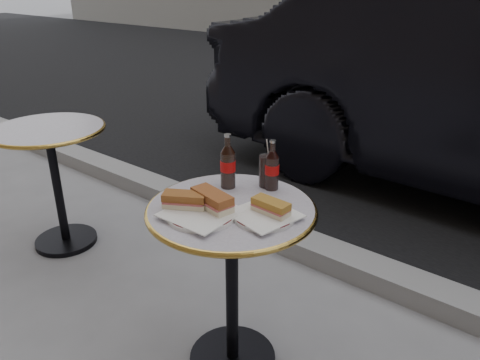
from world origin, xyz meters
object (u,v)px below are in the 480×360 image
Objects in this scene: cola_bottle_right at (272,165)px; bistro_table at (232,290)px; plate_left at (201,214)px; cola_bottle_left at (228,161)px; cola_glass at (267,171)px; plate_right at (264,216)px.

bistro_table is at bearing -96.29° from cola_bottle_right.
plate_left is at bearing -105.41° from bistro_table.
cola_glass is (0.11, 0.10, -0.04)m from cola_bottle_left.
cola_glass reaches higher than plate_left.
cola_glass is at bearing 85.58° from plate_left.
cola_bottle_left is at bearing -146.98° from cola_bottle_right.
cola_glass is (-0.01, 0.23, 0.43)m from bistro_table.
plate_left is 0.28m from cola_bottle_left.
cola_bottle_right is at bearing 80.36° from plate_left.
cola_bottle_right is 0.05m from cola_glass.
cola_bottle_left is (-0.26, 0.12, 0.10)m from plate_right.
bistro_table is 0.40m from plate_right.
cola_bottle_right is (0.14, 0.09, -0.01)m from cola_bottle_left.
bistro_table is 0.51m from cola_bottle_right.
cola_glass is (-0.03, 0.01, -0.04)m from cola_bottle_right.
plate_right is at bearing -60.74° from cola_bottle_right.
cola_bottle_right is at bearing 119.26° from plate_right.
plate_right is at bearing 2.17° from bistro_table.
plate_left is at bearing -144.11° from plate_right.
bistro_table is 3.01× the size of plate_left.
plate_left is 1.13× the size of plate_right.
plate_left reaches higher than bistro_table.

